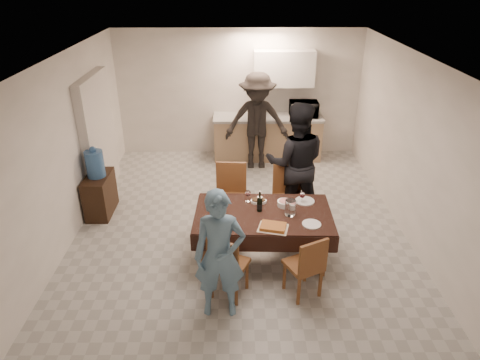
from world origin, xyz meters
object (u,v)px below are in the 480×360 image
object	(u,v)px
dining_table	(263,215)
savoury_tart	(273,227)
console	(100,195)
person_kitchen	(257,121)
water_pitcher	(290,208)
person_far	(295,163)
microwave	(304,109)
water_jug	(95,164)
person_near	(220,256)
wine_bottle	(260,201)

from	to	relation	value
dining_table	savoury_tart	size ratio (longest dim) A/B	5.04
console	savoury_tart	bearing A→B (deg)	-30.77
console	savoury_tart	size ratio (longest dim) A/B	1.97
console	person_kitchen	xyz separation A→B (m)	(2.63, 1.81, 0.62)
dining_table	water_pitcher	bearing A→B (deg)	-6.35
console	water_pitcher	bearing A→B (deg)	-23.38
person_far	person_kitchen	world-z (taller)	person_far
water_pitcher	person_kitchen	world-z (taller)	person_kitchen
dining_table	microwave	distance (m)	3.64
console	dining_table	bearing A→B (deg)	-25.24
console	person_kitchen	size ratio (longest dim) A/B	0.38
console	water_pitcher	world-z (taller)	water_pitcher
water_jug	savoury_tart	distance (m)	3.13
person_near	dining_table	bearing A→B (deg)	60.90
dining_table	person_far	world-z (taller)	person_far
person_far	person_kitchen	bearing A→B (deg)	-71.98
console	microwave	world-z (taller)	microwave
console	person_far	xyz separation A→B (m)	(3.14, -0.17, 0.63)
water_pitcher	person_kitchen	distance (m)	3.09
savoury_tart	microwave	size ratio (longest dim) A/B	0.66
water_jug	wine_bottle	bearing A→B (deg)	-24.75
water_jug	savoury_tart	xyz separation A→B (m)	(2.69, -1.60, -0.15)
person_far	savoury_tart	bearing A→B (deg)	76.30
wine_bottle	microwave	xyz separation A→B (m)	(1.07, 3.43, 0.20)
savoury_tart	microwave	world-z (taller)	microwave
water_jug	wine_bottle	size ratio (longest dim) A/B	1.41
water_pitcher	microwave	size ratio (longest dim) A/B	0.38
wine_bottle	console	bearing A→B (deg)	155.25
person_near	person_far	distance (m)	2.38
savoury_tart	person_far	distance (m)	1.52
savoury_tart	person_near	xyz separation A→B (m)	(-0.65, -0.67, 0.06)
wine_bottle	person_near	size ratio (longest dim) A/B	0.19
water_pitcher	microwave	bearing A→B (deg)	79.25
console	person_near	distance (m)	3.08
water_jug	person_kitchen	bearing A→B (deg)	34.47
water_jug	person_near	bearing A→B (deg)	-48.11
person_far	person_kitchen	size ratio (longest dim) A/B	1.01
savoury_tart	person_far	bearing A→B (deg)	72.53
wine_bottle	savoury_tart	bearing A→B (deg)	-70.77
wine_bottle	person_kitchen	distance (m)	2.98
savoury_tart	person_near	bearing A→B (deg)	-134.13
dining_table	water_jug	bearing A→B (deg)	156.54
microwave	person_kitchen	world-z (taller)	person_kitchen
person_near	person_kitchen	bearing A→B (deg)	80.20
wine_bottle	savoury_tart	distance (m)	0.47
console	wine_bottle	bearing A→B (deg)	-24.75
console	person_near	xyz separation A→B (m)	(2.04, -2.27, 0.46)
dining_table	savoury_tart	world-z (taller)	savoury_tart
water_pitcher	person_far	world-z (taller)	person_far
water_jug	person_near	size ratio (longest dim) A/B	0.27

